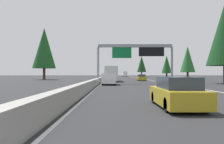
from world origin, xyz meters
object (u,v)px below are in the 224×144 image
at_px(sedan_far_right, 111,76).
at_px(conifer_right_mid, 188,59).
at_px(conifer_right_far, 167,64).
at_px(sign_gantry_overhead, 136,52).
at_px(sedan_far_center, 141,78).
at_px(conifer_right_distant, 142,64).
at_px(sedan_mid_left, 177,93).
at_px(minivan_distant_b, 109,78).
at_px(sedan_far_left, 111,76).
at_px(bus_mid_right, 111,73).
at_px(box_truck_near_right, 125,74).
at_px(pickup_near_center, 112,76).
at_px(conifer_left_near, 44,48).

bearing_deg(sedan_far_right, conifer_right_mid, -142.38).
bearing_deg(conifer_right_far, sign_gantry_overhead, 159.22).
bearing_deg(sedan_far_center, conifer_right_mid, -55.01).
bearing_deg(sedan_far_center, conifer_right_distant, -7.86).
relative_size(sedan_mid_left, minivan_distant_b, 0.88).
relative_size(sign_gantry_overhead, minivan_distant_b, 2.54).
xyz_separation_m(sign_gantry_overhead, sedan_far_left, (69.77, 4.45, -4.52)).
distance_m(bus_mid_right, sedan_far_right, 41.97).
bearing_deg(conifer_right_distant, box_truck_near_right, 65.17).
distance_m(sedan_far_center, minivan_distant_b, 19.69).
height_order(pickup_near_center, conifer_left_near, conifer_left_near).
xyz_separation_m(pickup_near_center, sedan_far_left, (45.35, 0.43, -0.23)).
distance_m(sedan_mid_left, sedan_far_right, 77.64).
height_order(sedan_mid_left, pickup_near_center, pickup_near_center).
height_order(bus_mid_right, conifer_right_distant, conifer_right_distant).
bearing_deg(sedan_far_right, conifer_right_far, -120.19).
distance_m(sedan_far_right, conifer_right_mid, 35.55).
distance_m(sedan_mid_left, sedan_far_center, 39.83).
distance_m(sign_gantry_overhead, pickup_near_center, 25.12).
bearing_deg(sedan_mid_left, sedan_far_right, 2.56).
relative_size(minivan_distant_b, conifer_right_distant, 0.44).
bearing_deg(sedan_far_left, conifer_right_far, -145.68).
bearing_deg(bus_mid_right, sedan_far_left, 0.26).
distance_m(sedan_far_center, box_truck_near_right, 71.43).
bearing_deg(sign_gantry_overhead, minivan_distant_b, 132.01).
bearing_deg(pickup_near_center, conifer_right_distant, -15.76).
height_order(sign_gantry_overhead, conifer_left_near, conifer_left_near).
bearing_deg(sedan_mid_left, pickup_near_center, 3.60).
bearing_deg(minivan_distant_b, bus_mid_right, -1.18).
bearing_deg(bus_mid_right, sign_gantry_overhead, -157.75).
height_order(sedan_mid_left, conifer_right_far, conifer_right_far).
distance_m(conifer_right_far, conifer_right_distant, 41.10).
distance_m(conifer_right_mid, conifer_right_distant, 57.52).
relative_size(bus_mid_right, conifer_right_far, 1.41).
bearing_deg(box_truck_near_right, sedan_far_center, 179.69).
bearing_deg(bus_mid_right, conifer_left_near, 54.94).
relative_size(box_truck_near_right, conifer_left_near, 0.60).
bearing_deg(sedan_far_left, sedan_mid_left, -177.85).
bearing_deg(conifer_right_distant, minivan_distant_b, 169.03).
distance_m(bus_mid_right, conifer_right_far, 36.36).
bearing_deg(sedan_far_right, bus_mid_right, -179.76).
xyz_separation_m(sign_gantry_overhead, conifer_left_near, (23.22, 22.72, 3.48)).
distance_m(minivan_distant_b, conifer_right_far, 49.07).
relative_size(sedan_far_right, box_truck_near_right, 0.52).
xyz_separation_m(sign_gantry_overhead, sedan_far_center, (14.27, -2.82, -4.52)).
distance_m(box_truck_near_right, conifer_right_distant, 11.18).
xyz_separation_m(pickup_near_center, minivan_distant_b, (-28.45, 0.46, 0.04)).
distance_m(sign_gantry_overhead, conifer_right_distant, 82.49).
bearing_deg(conifer_right_distant, bus_mid_right, 167.14).
relative_size(sign_gantry_overhead, sedan_far_right, 2.88).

